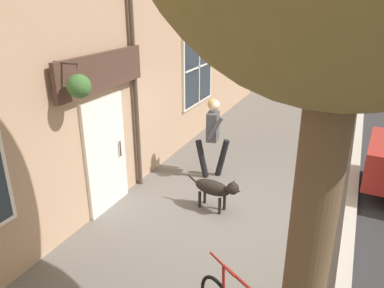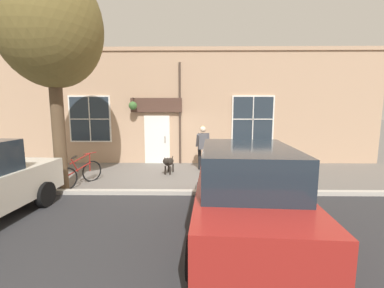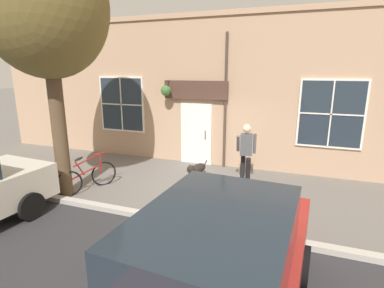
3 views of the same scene
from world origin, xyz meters
The scene contains 4 objects.
ground_plane centered at (0.00, 0.00, 0.00)m, with size 90.00×90.00×0.00m, color #66605B.
storefront_facade centered at (-2.34, -0.01, 2.48)m, with size 0.95×18.00×4.97m.
pedestrian_walking centered at (-0.87, 1.27, 1.06)m, with size 0.70×0.55×1.75m.
dog_on_leash centered at (-0.31, -0.01, 0.44)m, with size 1.11×0.42×0.68m.
Camera 1 is at (1.77, -5.68, 3.70)m, focal length 35.00 mm.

